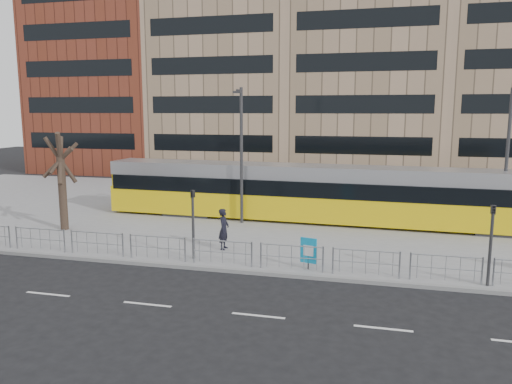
% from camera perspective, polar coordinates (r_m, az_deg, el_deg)
% --- Properties ---
extents(ground, '(120.00, 120.00, 0.00)m').
position_cam_1_polar(ground, '(21.06, -2.44, -9.24)').
color(ground, black).
rests_on(ground, ground).
extents(plaza, '(64.00, 24.00, 0.15)m').
position_cam_1_polar(plaza, '(32.33, 3.63, -2.50)').
color(plaza, gray).
rests_on(plaza, ground).
extents(kerb, '(64.00, 0.25, 0.17)m').
position_cam_1_polar(kerb, '(21.08, -2.40, -9.00)').
color(kerb, gray).
rests_on(kerb, ground).
extents(building_row, '(70.40, 18.40, 31.20)m').
position_cam_1_polar(building_row, '(53.91, 9.98, 15.84)').
color(building_row, maroon).
rests_on(building_row, ground).
extents(pedestrian_barrier, '(32.07, 0.07, 1.10)m').
position_cam_1_polar(pedestrian_barrier, '(20.77, 3.27, -6.67)').
color(pedestrian_barrier, '#989BA0').
rests_on(pedestrian_barrier, plaza).
extents(road_markings, '(62.00, 0.12, 0.01)m').
position_cam_1_polar(road_markings, '(17.20, -3.06, -13.61)').
color(road_markings, white).
rests_on(road_markings, ground).
extents(tram, '(28.32, 3.64, 3.33)m').
position_cam_1_polar(tram, '(29.61, 9.02, -0.26)').
color(tram, yellow).
rests_on(tram, plaza).
extents(ad_panel, '(0.71, 0.23, 1.34)m').
position_cam_1_polar(ad_panel, '(20.94, 6.01, -6.73)').
color(ad_panel, '#2D2D30').
rests_on(ad_panel, plaza).
extents(pedestrian, '(0.48, 0.72, 1.96)m').
position_cam_1_polar(pedestrian, '(23.77, -3.69, -4.24)').
color(pedestrian, black).
rests_on(pedestrian, plaza).
extents(traffic_light_west, '(0.21, 0.24, 3.10)m').
position_cam_1_polar(traffic_light_west, '(22.19, -7.22, -2.64)').
color(traffic_light_west, '#2D2D30').
rests_on(traffic_light_west, plaza).
extents(traffic_light_east, '(0.19, 0.22, 3.10)m').
position_cam_1_polar(traffic_light_east, '(20.56, 25.30, -4.45)').
color(traffic_light_east, '#2D2D30').
rests_on(traffic_light_east, plaza).
extents(lamp_post_west, '(0.45, 1.04, 7.83)m').
position_cam_1_polar(lamp_post_west, '(28.75, -1.71, 4.82)').
color(lamp_post_west, '#2D2D30').
rests_on(lamp_post_west, plaza).
extents(lamp_post_east, '(0.45, 1.04, 7.71)m').
position_cam_1_polar(lamp_post_east, '(29.72, 26.80, 3.85)').
color(lamp_post_east, '#2D2D30').
rests_on(lamp_post_east, plaza).
extents(bare_tree, '(4.88, 4.88, 7.73)m').
position_cam_1_polar(bare_tree, '(29.07, -21.64, 6.62)').
color(bare_tree, '#2E221A').
rests_on(bare_tree, plaza).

